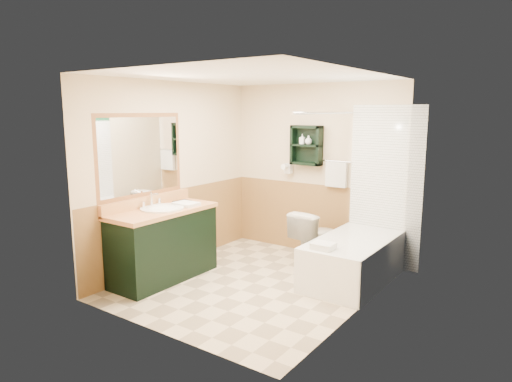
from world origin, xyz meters
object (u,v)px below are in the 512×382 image
object	(u,v)px
toilet	(315,238)
soap_bottle_a	(302,142)
vanity	(163,244)
bathtub	(354,260)
soap_bottle_b	(308,141)
hair_dryer	(288,169)
wall_shelf	(306,145)
vanity_book	(178,194)

from	to	relation	value
toilet	soap_bottle_a	size ratio (longest dim) A/B	5.20
toilet	soap_bottle_a	world-z (taller)	soap_bottle_a
vanity	bathtub	xyz separation A→B (m)	(1.92, 1.26, -0.17)
bathtub	soap_bottle_b	distance (m)	1.79
hair_dryer	bathtub	world-z (taller)	hair_dryer
wall_shelf	toilet	distance (m)	1.30
vanity_book	soap_bottle_b	bearing A→B (deg)	59.14
soap_bottle_a	wall_shelf	bearing A→B (deg)	4.51
toilet	soap_bottle_b	world-z (taller)	soap_bottle_b
vanity_book	hair_dryer	bearing A→B (deg)	68.99
vanity	toilet	size ratio (longest dim) A/B	1.86
wall_shelf	toilet	world-z (taller)	wall_shelf
soap_bottle_b	wall_shelf	bearing A→B (deg)	171.91
vanity	vanity_book	bearing A→B (deg)	110.74
vanity	vanity_book	distance (m)	0.71
hair_dryer	toilet	bearing A→B (deg)	-31.09
toilet	soap_bottle_b	size ratio (longest dim) A/B	5.98
bathtub	toilet	bearing A→B (deg)	158.21
soap_bottle_a	vanity	bearing A→B (deg)	-113.71
vanity_book	soap_bottle_a	xyz separation A→B (m)	(1.00, 1.46, 0.63)
toilet	soap_bottle_b	xyz separation A→B (m)	(-0.33, 0.37, 1.25)
bathtub	soap_bottle_a	distance (m)	1.84
hair_dryer	vanity_book	world-z (taller)	hair_dryer
bathtub	toilet	xyz separation A→B (m)	(-0.66, 0.26, 0.10)
bathtub	soap_bottle_a	xyz separation A→B (m)	(-1.09, 0.63, 1.34)
wall_shelf	bathtub	xyz separation A→B (m)	(1.03, -0.64, -1.29)
toilet	bathtub	bearing A→B (deg)	165.26
bathtub	wall_shelf	bearing A→B (deg)	148.05
vanity	soap_bottle_a	world-z (taller)	soap_bottle_a
wall_shelf	hair_dryer	size ratio (longest dim) A/B	2.29
hair_dryer	bathtub	distance (m)	1.75
vanity_book	soap_bottle_a	distance (m)	1.87
hair_dryer	bathtub	bearing A→B (deg)	-26.62
wall_shelf	vanity_book	bearing A→B (deg)	-125.93
toilet	soap_bottle_b	bearing A→B (deg)	-41.42
vanity_book	soap_bottle_a	size ratio (longest dim) A/B	1.43
vanity_book	soap_bottle_b	size ratio (longest dim) A/B	1.64
wall_shelf	bathtub	bearing A→B (deg)	-31.95
vanity	soap_bottle_b	xyz separation A→B (m)	(0.93, 1.89, 1.18)
wall_shelf	hair_dryer	bearing A→B (deg)	175.24
bathtub	vanity_book	bearing A→B (deg)	-158.45
vanity	soap_bottle_a	xyz separation A→B (m)	(0.83, 1.89, 1.16)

